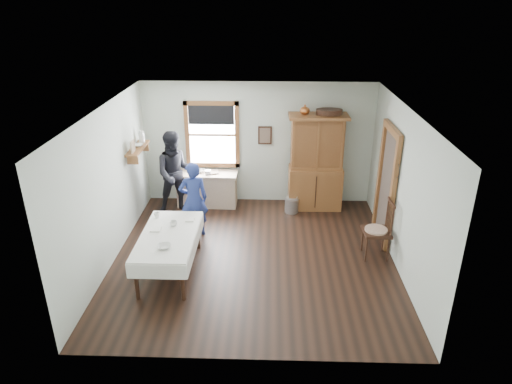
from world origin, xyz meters
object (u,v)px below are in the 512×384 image
pail (292,205)px  figure_dark (176,176)px  work_counter (207,189)px  china_hutch (316,163)px  spindle_chair (377,229)px  wicker_basket (301,205)px  dining_table (170,253)px  woman_blue (194,202)px

pail → figure_dark: figure_dark is taller
work_counter → china_hutch: size_ratio=0.64×
spindle_chair → pail: size_ratio=3.50×
spindle_chair → wicker_basket: size_ratio=3.62×
china_hutch → dining_table: china_hutch is taller
work_counter → woman_blue: woman_blue is taller
china_hutch → spindle_chair: 2.29m
wicker_basket → china_hutch: bearing=18.6°
pail → woman_blue: (-1.94, -1.05, 0.54)m
woman_blue → china_hutch: bearing=-168.8°
woman_blue → figure_dark: size_ratio=0.84×
china_hutch → spindle_chair: size_ratio=1.89×
pail → wicker_basket: pail is taller
work_counter → figure_dark: 0.84m
spindle_chair → woman_blue: 3.44m
china_hutch → wicker_basket: 1.01m
work_counter → figure_dark: (-0.59, -0.38, 0.45)m
work_counter → china_hutch: china_hutch is taller
work_counter → dining_table: work_counter is taller
china_hutch → spindle_chair: (0.92, -2.04, -0.49)m
china_hutch → dining_table: (-2.66, -2.64, -0.69)m
china_hutch → pail: 1.06m
china_hutch → pail: china_hutch is taller
work_counter → pail: work_counter is taller
woman_blue → spindle_chair: bearing=150.8°
dining_table → woman_blue: woman_blue is taller
china_hutch → wicker_basket: bearing=-162.4°
dining_table → woman_blue: (0.22, 1.31, 0.34)m
china_hutch → wicker_basket: size_ratio=6.86×
spindle_chair → pail: spindle_chair is taller
china_hutch → pail: (-0.51, -0.28, -0.89)m
china_hutch → dining_table: size_ratio=1.17×
work_counter → spindle_chair: spindle_chair is taller
dining_table → wicker_basket: dining_table is taller
dining_table → figure_dark: (-0.30, 2.29, 0.48)m
woman_blue → figure_dark: bearing=-79.5°
pail → woman_blue: woman_blue is taller
china_hutch → woman_blue: (-2.45, -1.33, -0.35)m
work_counter → woman_blue: 1.40m
china_hutch → wicker_basket: china_hutch is taller
dining_table → wicker_basket: size_ratio=5.88×
dining_table → woman_blue: 1.37m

